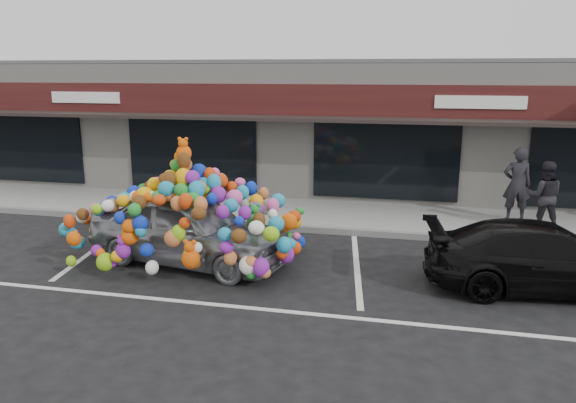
% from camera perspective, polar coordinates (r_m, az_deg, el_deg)
% --- Properties ---
extents(ground, '(90.00, 90.00, 0.00)m').
position_cam_1_polar(ground, '(12.26, -6.29, -5.92)').
color(ground, black).
rests_on(ground, ground).
extents(shop_building, '(24.00, 7.20, 4.31)m').
position_cam_1_polar(shop_building, '(19.83, 1.69, 7.89)').
color(shop_building, beige).
rests_on(shop_building, ground).
extents(sidewalk, '(26.00, 3.00, 0.15)m').
position_cam_1_polar(sidewalk, '(15.91, -1.55, -1.08)').
color(sidewalk, gray).
rests_on(sidewalk, ground).
extents(kerb, '(26.00, 0.18, 0.16)m').
position_cam_1_polar(kerb, '(14.51, -3.04, -2.51)').
color(kerb, slate).
rests_on(kerb, ground).
extents(parking_stripe_left, '(0.73, 4.37, 0.01)m').
position_cam_1_polar(parking_stripe_left, '(13.79, -18.70, -4.37)').
color(parking_stripe_left, silver).
rests_on(parking_stripe_left, ground).
extents(parking_stripe_mid, '(0.73, 4.37, 0.01)m').
position_cam_1_polar(parking_stripe_mid, '(11.86, 7.00, -6.59)').
color(parking_stripe_mid, silver).
rests_on(parking_stripe_mid, ground).
extents(lane_line, '(14.00, 0.12, 0.01)m').
position_cam_1_polar(lane_line, '(9.69, 0.54, -11.18)').
color(lane_line, silver).
rests_on(lane_line, ground).
extents(toy_car, '(3.16, 4.95, 2.71)m').
position_cam_1_polar(toy_car, '(11.96, -10.07, -1.95)').
color(toy_car, gray).
rests_on(toy_car, ground).
extents(black_sedan, '(2.28, 4.55, 1.27)m').
position_cam_1_polar(black_sedan, '(11.42, 24.72, -5.20)').
color(black_sedan, black).
rests_on(black_sedan, ground).
extents(pedestrian_a, '(0.73, 0.50, 1.92)m').
position_cam_1_polar(pedestrian_a, '(15.72, 22.24, 1.63)').
color(pedestrian_a, '#232228').
rests_on(pedestrian_a, sidewalk).
extents(pedestrian_b, '(0.87, 0.70, 1.71)m').
position_cam_1_polar(pedestrian_b, '(15.07, 24.60, 0.53)').
color(pedestrian_b, black).
rests_on(pedestrian_b, sidewalk).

